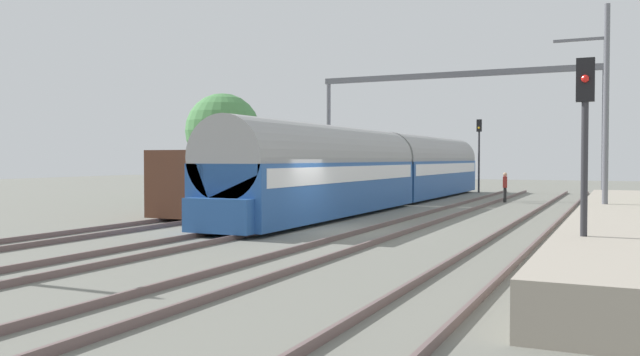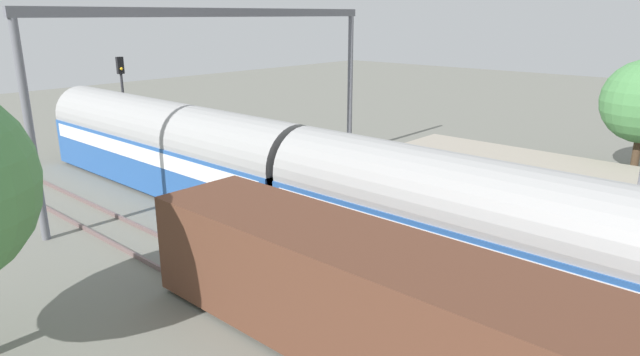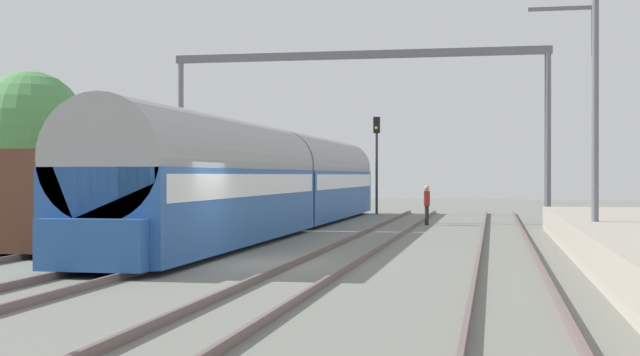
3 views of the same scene
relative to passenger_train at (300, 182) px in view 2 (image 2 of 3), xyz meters
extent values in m
cube|color=#28569E|center=(0.00, -8.13, -0.71)|extent=(2.90, 16.00, 2.20)
cube|color=white|center=(0.00, -8.13, -0.08)|extent=(2.93, 15.36, 0.64)
cylinder|color=#9B9B9B|center=(0.00, -8.13, 0.59)|extent=(2.84, 16.00, 2.84)
cube|color=#28569E|center=(0.00, 8.22, -0.71)|extent=(2.90, 16.00, 2.20)
cube|color=white|center=(0.00, 8.22, -0.08)|extent=(2.93, 15.36, 0.64)
cylinder|color=#9B9B9B|center=(0.00, 8.22, 0.59)|extent=(2.84, 16.00, 2.84)
cube|color=#563323|center=(-4.32, -6.53, -0.46)|extent=(2.80, 13.00, 2.70)
cube|color=black|center=(-4.32, -6.53, -1.76)|extent=(2.52, 11.96, 0.10)
cylinder|color=black|center=(5.46, 4.92, -1.55)|extent=(0.20, 0.20, 0.85)
cube|color=maroon|center=(5.46, 4.92, -0.80)|extent=(0.30, 0.43, 0.64)
sphere|color=tan|center=(5.46, 4.92, -0.36)|extent=(0.24, 0.24, 0.24)
cylinder|color=#2D2D33|center=(1.92, 15.25, 0.29)|extent=(0.14, 0.14, 4.52)
cube|color=black|center=(1.92, 15.25, 2.99)|extent=(0.36, 0.20, 0.90)
sphere|color=yellow|center=(1.92, 15.13, 2.82)|extent=(0.16, 0.16, 0.16)
cylinder|color=slate|center=(-6.32, 6.37, 1.78)|extent=(0.28, 0.28, 7.50)
cylinder|color=slate|center=(10.64, 6.37, 1.78)|extent=(0.28, 0.28, 7.50)
cube|color=slate|center=(2.16, 6.37, 5.71)|extent=(17.36, 0.24, 0.36)
cylinder|color=#4C3826|center=(16.33, -6.96, -0.89)|extent=(0.36, 0.36, 2.17)
camera|label=1|loc=(11.62, -33.81, 0.55)|focal=36.89mm
camera|label=2|loc=(-13.19, -12.77, 5.65)|focal=30.77mm
camera|label=3|loc=(8.29, -33.69, 0.21)|focal=49.73mm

